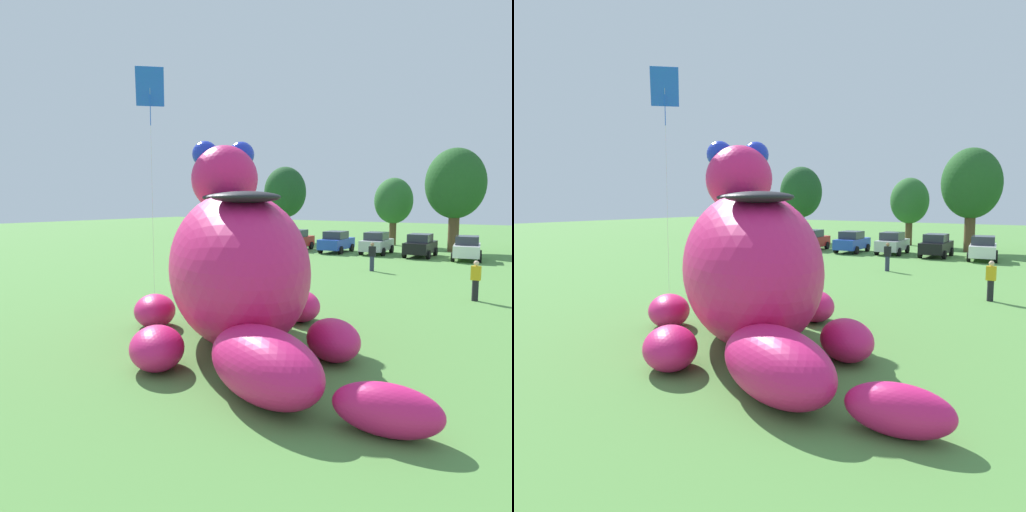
% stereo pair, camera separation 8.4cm
% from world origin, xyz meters
% --- Properties ---
extents(ground_plane, '(160.00, 160.00, 0.00)m').
position_xyz_m(ground_plane, '(0.00, 0.00, 0.00)').
color(ground_plane, '#568E42').
extents(giant_inflatable_creature, '(11.48, 9.37, 6.34)m').
position_xyz_m(giant_inflatable_creature, '(-0.33, -0.66, 2.32)').
color(giant_inflatable_creature, '#E01E6B').
rests_on(giant_inflatable_creature, ground).
extents(car_red, '(2.29, 4.27, 1.72)m').
position_xyz_m(car_red, '(-13.08, 24.46, 0.86)').
color(car_red, red).
rests_on(car_red, ground).
extents(car_blue, '(2.21, 4.23, 1.72)m').
position_xyz_m(car_blue, '(-9.42, 24.60, 0.86)').
color(car_blue, '#2347B7').
rests_on(car_blue, ground).
extents(car_silver, '(2.27, 4.26, 1.72)m').
position_xyz_m(car_silver, '(-6.30, 25.34, 0.86)').
color(car_silver, '#B7BABF').
rests_on(car_silver, ground).
extents(car_black, '(2.20, 4.23, 1.72)m').
position_xyz_m(car_black, '(-2.87, 25.27, 0.86)').
color(car_black, black).
rests_on(car_black, ground).
extents(car_white, '(2.52, 4.35, 1.72)m').
position_xyz_m(car_white, '(0.49, 24.99, 0.86)').
color(car_white, white).
rests_on(car_white, ground).
extents(tree_far_left, '(3.40, 3.40, 6.03)m').
position_xyz_m(tree_far_left, '(-26.49, 32.77, 3.95)').
color(tree_far_left, brown).
rests_on(tree_far_left, ground).
extents(tree_left, '(4.25, 4.25, 7.55)m').
position_xyz_m(tree_left, '(-18.62, 31.61, 4.94)').
color(tree_left, brown).
rests_on(tree_left, ground).
extents(tree_mid_left, '(3.53, 3.53, 6.26)m').
position_xyz_m(tree_mid_left, '(-8.03, 33.64, 4.09)').
color(tree_mid_left, brown).
rests_on(tree_mid_left, ground).
extents(tree_centre_left, '(4.73, 4.73, 8.39)m').
position_xyz_m(tree_centre_left, '(-1.83, 30.57, 5.49)').
color(tree_centre_left, brown).
rests_on(tree_centre_left, ground).
extents(spectator_near_inflatable, '(0.38, 0.26, 1.71)m').
position_xyz_m(spectator_near_inflatable, '(4.16, 10.00, 0.85)').
color(spectator_near_inflatable, black).
rests_on(spectator_near_inflatable, ground).
extents(spectator_mid_field, '(0.38, 0.26, 1.71)m').
position_xyz_m(spectator_mid_field, '(-2.89, 16.04, 0.85)').
color(spectator_mid_field, '#2D334C').
rests_on(spectator_mid_field, ground).
extents(spectator_by_cars, '(0.38, 0.26, 1.71)m').
position_xyz_m(spectator_by_cars, '(-6.88, 11.36, 0.85)').
color(spectator_by_cars, '#726656').
rests_on(spectator_by_cars, ground).
extents(spectator_far_side, '(0.38, 0.26, 1.71)m').
position_xyz_m(spectator_far_side, '(-6.30, 9.18, 0.85)').
color(spectator_far_side, '#726656').
rests_on(spectator_far_side, ground).
extents(tethered_flying_kite, '(1.13, 1.13, 9.41)m').
position_xyz_m(tethered_flying_kite, '(-6.60, 1.94, 8.53)').
color(tethered_flying_kite, brown).
rests_on(tethered_flying_kite, ground).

